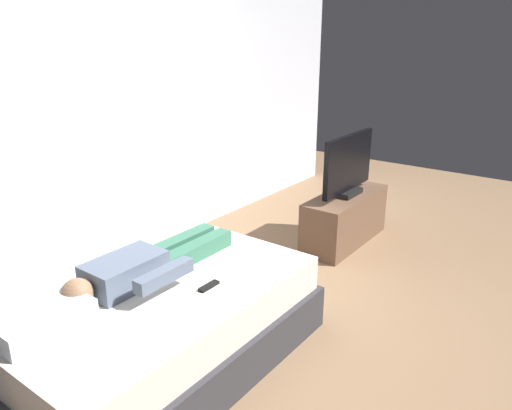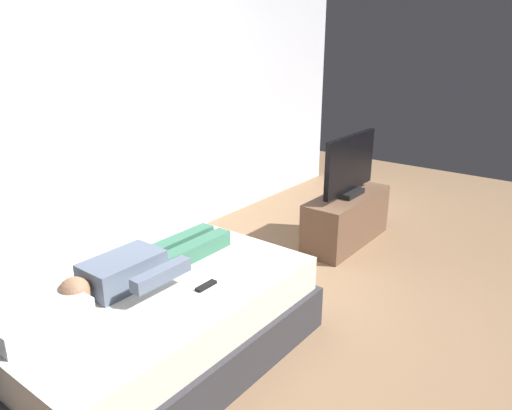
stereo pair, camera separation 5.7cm
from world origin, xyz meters
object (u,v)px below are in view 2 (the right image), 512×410
at_px(pillow, 36,316).
at_px(tv_stand, 346,219).
at_px(tv, 350,167).
at_px(remote, 206,286).
at_px(person, 142,265).
at_px(bed, 142,317).

xyz_separation_m(pillow, tv_stand, (3.07, -0.20, -0.35)).
distance_m(tv_stand, tv, 0.53).
distance_m(remote, tv_stand, 2.26).
bearing_deg(tv, person, 175.27).
distance_m(pillow, person, 0.69).
bearing_deg(tv_stand, remote, -174.66).
bearing_deg(bed, tv, -4.81).
height_order(pillow, person, person).
distance_m(bed, remote, 0.53).
xyz_separation_m(pillow, tv, (3.07, -0.20, 0.18)).
bearing_deg(tv, tv_stand, 0.00).
relative_size(person, tv, 1.43).
bearing_deg(pillow, tv, -3.77).
bearing_deg(bed, person, -11.28).
bearing_deg(tv_stand, pillow, 176.23).
bearing_deg(person, tv_stand, -4.73).
bearing_deg(pillow, tv_stand, -3.77).
bearing_deg(tv, remote, -174.66).
height_order(bed, remote, remote).
xyz_separation_m(bed, tv, (2.41, -0.20, 0.52)).
distance_m(person, tv_stand, 2.41).
bearing_deg(bed, tv_stand, -4.81).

